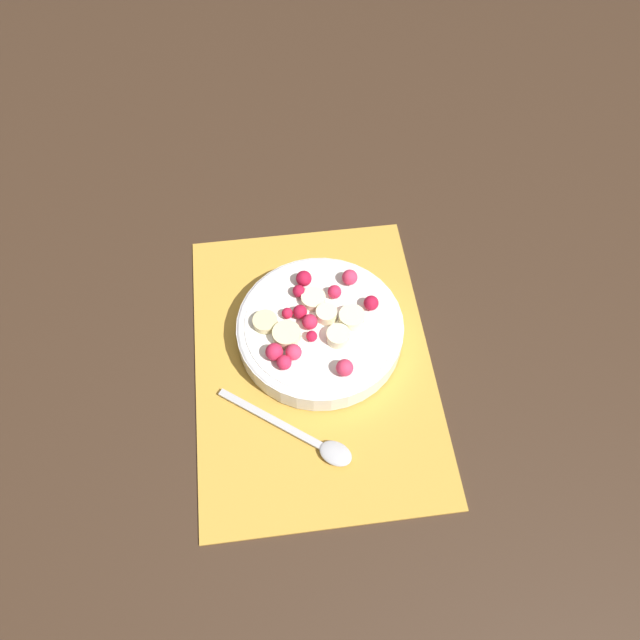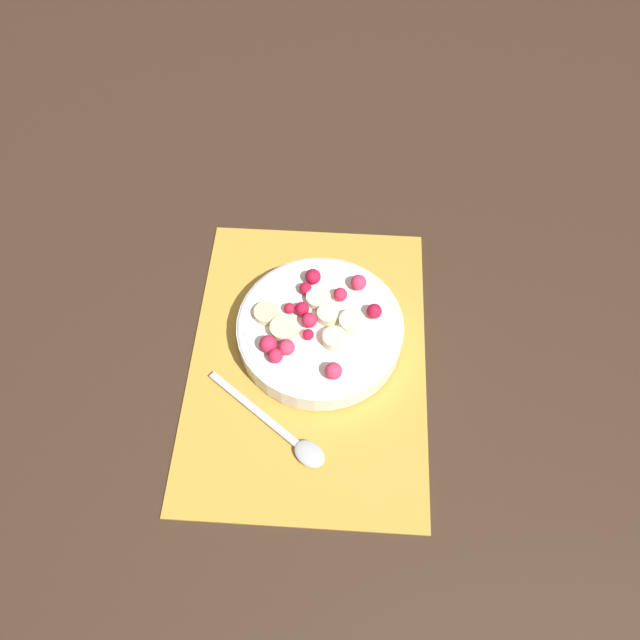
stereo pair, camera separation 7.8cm
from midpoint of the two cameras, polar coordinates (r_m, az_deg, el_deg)
The scene contains 4 objects.
ground_plane at distance 0.81m, azimuth 1.69°, elevation -3.89°, with size 3.00×3.00×0.00m, color #382619.
placemat at distance 0.80m, azimuth 1.70°, elevation -3.79°, with size 0.43×0.30×0.01m.
fruit_bowl at distance 0.80m, azimuth 2.76°, elevation -0.96°, with size 0.21×0.21×0.05m.
spoon at distance 0.75m, azimuth 0.14°, elevation -10.91°, with size 0.12×0.16×0.01m.
Camera 2 is at (-0.39, -0.04, 0.71)m, focal length 35.00 mm.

